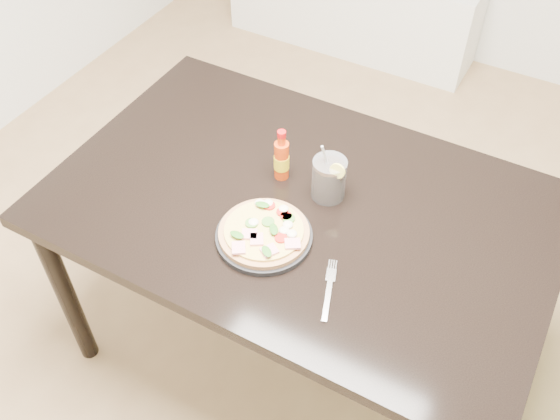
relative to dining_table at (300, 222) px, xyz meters
The scene contains 8 objects.
floor 0.69m from the dining_table, 47.35° to the right, with size 4.50×4.50×0.00m, color #9E7A51.
dining_table is the anchor object (origin of this frame).
plate 0.19m from the dining_table, 98.07° to the right, with size 0.26×0.26×0.02m, color black.
pizza 0.20m from the dining_table, 97.65° to the right, with size 0.24×0.24×0.03m.
hot_sauce_bottle 0.19m from the dining_table, 145.89° to the left, with size 0.05×0.05×0.17m.
cola_cup 0.16m from the dining_table, 50.38° to the left, with size 0.10×0.10×0.18m.
fork 0.32m from the dining_table, 49.04° to the right, with size 0.08×0.18×0.00m.
media_console 2.09m from the dining_table, 109.24° to the left, with size 1.40×0.34×0.50m, color white.
Camera 1 is at (0.41, -0.95, 2.01)m, focal length 40.00 mm.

